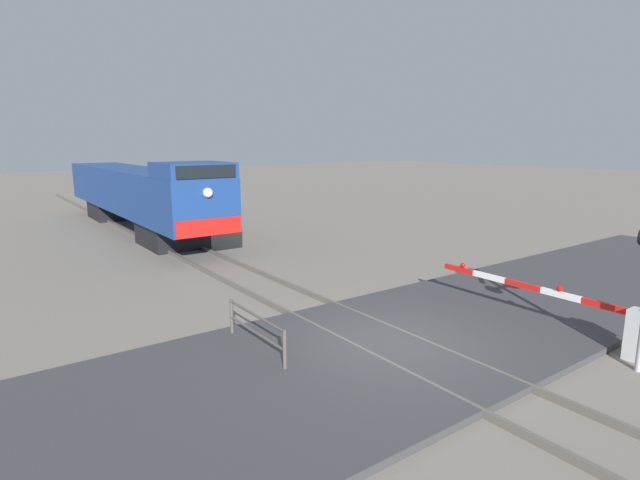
{
  "coord_description": "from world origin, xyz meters",
  "views": [
    {
      "loc": [
        -7.38,
        -7.48,
        4.52
      ],
      "look_at": [
        0.98,
        4.02,
        1.71
      ],
      "focal_mm": 27.93,
      "sensor_mm": 36.0,
      "label": 1
    }
  ],
  "objects": [
    {
      "name": "ground_plane",
      "position": [
        0.0,
        0.0,
        0.0
      ],
      "size": [
        160.0,
        160.0,
        0.0
      ],
      "primitive_type": "plane",
      "color": "slate"
    },
    {
      "name": "rail_track_left",
      "position": [
        -0.72,
        0.0,
        0.07
      ],
      "size": [
        0.08,
        80.0,
        0.15
      ],
      "primitive_type": "cube",
      "color": "#59544C",
      "rests_on": "ground_plane"
    },
    {
      "name": "rail_track_right",
      "position": [
        0.72,
        0.0,
        0.07
      ],
      "size": [
        0.08,
        80.0,
        0.15
      ],
      "primitive_type": "cube",
      "color": "#59544C",
      "rests_on": "ground_plane"
    },
    {
      "name": "road_surface",
      "position": [
        0.0,
        0.0,
        0.07
      ],
      "size": [
        36.0,
        5.95,
        0.15
      ],
      "primitive_type": "cube",
      "color": "#38383A",
      "rests_on": "ground_plane"
    },
    {
      "name": "locomotive",
      "position": [
        0.0,
        18.57,
        1.95
      ],
      "size": [
        2.71,
        18.44,
        3.74
      ],
      "color": "black",
      "rests_on": "ground_plane"
    },
    {
      "name": "crossing_gate",
      "position": [
        3.77,
        -2.71,
        0.75
      ],
      "size": [
        0.36,
        5.63,
        1.21
      ],
      "color": "silver",
      "rests_on": "ground_plane"
    },
    {
      "name": "guard_railing",
      "position": [
        -2.6,
        1.43,
        0.61
      ],
      "size": [
        0.08,
        2.4,
        0.95
      ],
      "color": "#4C4742",
      "rests_on": "ground_plane"
    }
  ]
}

